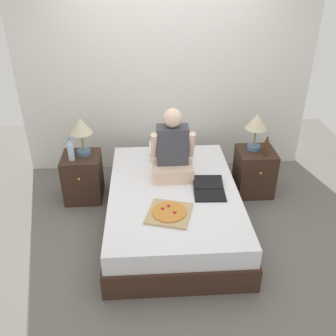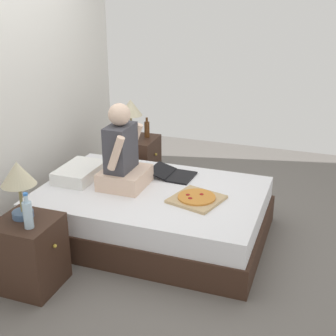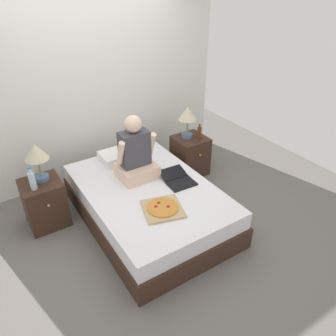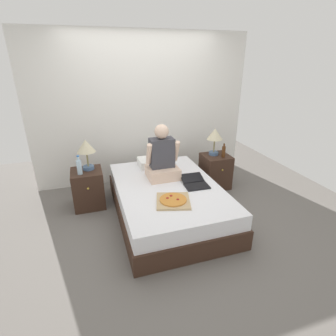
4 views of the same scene
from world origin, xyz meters
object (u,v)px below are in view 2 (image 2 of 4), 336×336
Objects in this scene: lamp_on_left_nightstand at (18,178)px; laptop at (175,175)px; bed at (152,213)px; lamp_on_right_nightstand at (131,110)px; pizza_box at (197,199)px; person_seated at (122,156)px; nightstand_left at (30,253)px; nightstand_right at (137,161)px; water_bottle at (28,214)px; beer_bottle at (147,129)px.

laptop is at bearing -28.46° from lamp_on_left_nightstand.
bed is 1.38m from lamp_on_right_nightstand.
bed is 4.18× the size of pizza_box.
person_seated is (0.01, 0.29, 0.52)m from bed.
bed is 4.60× the size of lamp_on_right_nightstand.
pizza_box is at bearing -134.97° from lamp_on_right_nightstand.
nightstand_left is 1.20m from person_seated.
water_bottle is at bearing -177.64° from nightstand_right.
water_bottle is 0.56× the size of pizza_box.
lamp_on_right_nightstand is at bearing 45.03° from pizza_box.
bed is 1.21m from nightstand_left.
water_bottle is 1.63m from laptop.
water_bottle is 0.61× the size of lamp_on_right_nightstand.
laptop reaches higher than pizza_box.
person_seated reaches higher than lamp_on_left_nightstand.
nightstand_left reaches higher than laptop.
nightstand_left is 1.27× the size of lamp_on_left_nightstand.
pizza_box is (-1.09, -1.10, -0.42)m from lamp_on_right_nightstand.
nightstand_left reaches higher than bed.
laptop is at bearing -22.05° from water_bottle.
laptop is (1.42, -0.70, 0.20)m from nightstand_left.
nightstand_right is 1.55m from pizza_box.
pizza_box is (-0.07, -0.45, 0.25)m from bed.
laptop is (1.50, -0.61, -0.20)m from water_bottle.
lamp_on_left_nightstand reaches higher than pizza_box.
bed is at bearing 80.52° from pizza_box.
person_seated is at bearing -160.30° from lamp_on_right_nightstand.
person_seated reaches higher than water_bottle.
lamp_on_left_nightstand is 0.91× the size of pizza_box.
person_seated is (1.02, -0.36, -0.15)m from lamp_on_left_nightstand.
bed is at bearing -150.35° from nightstand_right.
nightstand_left is 1.44m from pizza_box.
laptop is at bearing -141.66° from beer_bottle.
person_seated is (-1.11, -0.21, 0.08)m from beer_bottle.
bed is 1.30m from beer_bottle.
nightstand_left is at bearing -128.63° from lamp_on_left_nightstand.
bed is 2.65× the size of person_seated.
water_bottle is at bearing 179.75° from beer_bottle.
person_seated is (1.14, -0.22, 0.07)m from water_bottle.
bed is at bearing -156.04° from beer_bottle.
person_seated is 0.59m from laptop.
nightstand_right is at bearing -1.39° from lamp_on_left_nightstand.
lamp_on_right_nightstand is at bearing 3.73° from water_bottle.
nightstand_left and nightstand_right have the same top height.
nightstand_right is 0.62m from lamp_on_right_nightstand.
person_seated is at bearing -163.32° from nightstand_right.
beer_bottle reaches higher than laptop.
water_bottle is 0.48× the size of nightstand_right.
lamp_on_right_nightstand is at bearing 32.42° from bed.
laptop reaches higher than bed.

